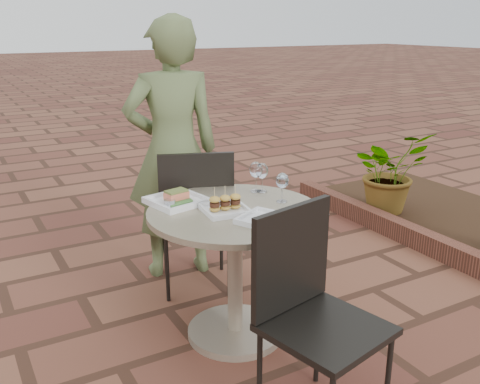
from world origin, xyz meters
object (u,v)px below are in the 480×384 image
chair_far (196,210)px  chair_near (309,299)px  plate_tuna (265,219)px  cafe_table (235,254)px  plate_sliders (225,206)px  diner (173,151)px  plate_salmon (177,200)px

chair_far → chair_near: bearing=107.6°
chair_near → plate_tuna: bearing=69.7°
cafe_table → plate_sliders: size_ratio=3.79×
chair_far → diner: size_ratio=0.55×
chair_far → chair_near: 1.23m
chair_near → plate_tuna: chair_near is taller
cafe_table → plate_tuna: 0.35m
cafe_table → chair_far: bearing=86.6°
chair_near → plate_tuna: size_ratio=3.12×
diner → chair_far: bearing=101.0°
chair_far → plate_tuna: (0.01, -0.78, 0.19)m
chair_far → plate_tuna: bearing=110.6°
chair_near → plate_tuna: (0.06, 0.45, 0.19)m
cafe_table → chair_near: 0.68m
chair_far → plate_salmon: (-0.25, -0.32, 0.20)m
diner → plate_salmon: diner is taller
plate_sliders → plate_salmon: bearing=123.4°
diner → plate_sliders: 0.92m
chair_near → diner: size_ratio=0.55×
chair_far → diner: bearing=-70.8°
plate_sliders → chair_near: bearing=-86.7°
chair_near → diner: 1.61m
plate_salmon → plate_sliders: bearing=-56.6°
cafe_table → diner: bearing=87.6°
cafe_table → plate_salmon: plate_salmon is taller
plate_sliders → diner: bearing=83.9°
plate_tuna → chair_near: bearing=-97.6°
plate_salmon → diner: bearing=68.9°
chair_far → chair_near: same height
cafe_table → plate_tuna: size_ratio=3.02×
plate_tuna → chair_far: bearing=90.5°
chair_near → plate_salmon: 0.95m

